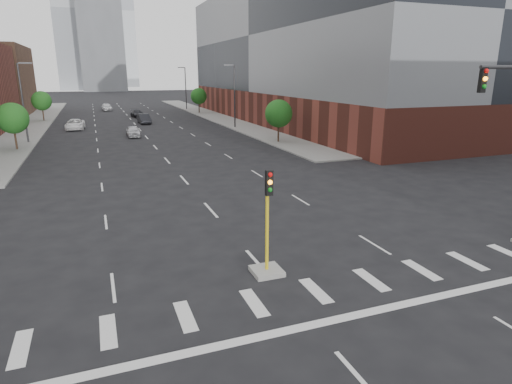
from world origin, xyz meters
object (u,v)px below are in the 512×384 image
median_traffic_signal (267,252)px  car_deep_right (137,114)px  car_near_left (133,131)px  car_far_left (75,124)px  car_mid_right (144,119)px  car_distant (107,107)px

median_traffic_signal → car_deep_right: (1.50, 67.31, -0.31)m
car_near_left → car_far_left: car_far_left is taller
car_near_left → car_mid_right: size_ratio=0.89×
car_mid_right → car_near_left: bearing=-104.7°
median_traffic_signal → car_far_left: bearing=99.4°
median_traffic_signal → car_distant: (-3.24, 84.25, -0.17)m
car_far_left → car_deep_right: 17.97m
car_mid_right → car_deep_right: (0.00, 10.79, -0.11)m
car_near_left → car_deep_right: size_ratio=0.91×
car_far_left → car_near_left: bearing=-52.0°
car_near_left → car_distant: (-1.74, 42.14, 0.10)m
car_near_left → car_far_left: bearing=125.6°
car_mid_right → car_deep_right: 10.80m
car_distant → median_traffic_signal: bearing=-92.9°
car_deep_right → car_distant: 17.58m
median_traffic_signal → car_far_left: size_ratio=0.83×
car_far_left → car_deep_right: size_ratio=1.16×
car_far_left → car_deep_right: bearing=58.7°
car_near_left → car_distant: car_distant is taller
car_mid_right → car_deep_right: size_ratio=1.02×
car_deep_right → car_distant: size_ratio=0.97×
car_near_left → car_far_left: 12.66m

